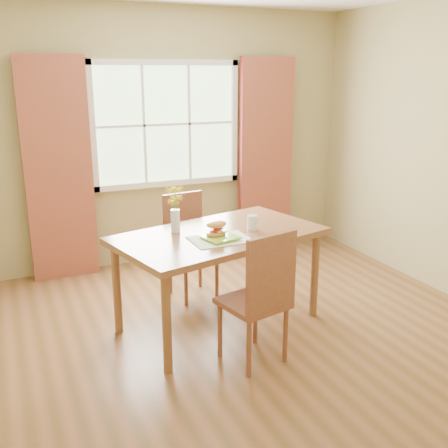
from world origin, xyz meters
name	(u,v)px	position (x,y,z in m)	size (l,w,h in m)	color
room	(242,167)	(0.00, 0.00, 1.35)	(4.24, 3.84, 2.74)	brown
window	(167,124)	(0.00, 1.87, 1.50)	(1.62, 0.06, 1.32)	#B9E5AD
curtain_left	(58,171)	(-1.15, 1.78, 1.10)	(0.65, 0.08, 2.20)	maroon
curtain_right	(266,156)	(1.15, 1.78, 1.10)	(0.65, 0.08, 2.20)	maroon
dining_table	(219,242)	(-0.12, 0.16, 0.72)	(1.81, 1.29, 0.80)	brown
chair_near	(261,294)	(-0.10, -0.54, 0.55)	(0.50, 0.50, 1.01)	brown
chair_far	(189,240)	(-0.13, 0.87, 0.53)	(0.45, 0.45, 0.96)	brown
placemat	(220,239)	(-0.19, -0.01, 0.80)	(0.45, 0.33, 0.01)	beige
plate	(220,238)	(-0.19, -0.01, 0.81)	(0.24, 0.24, 0.01)	#86C030
croissant_sandwich	(216,229)	(-0.20, 0.03, 0.88)	(0.18, 0.12, 0.13)	#C88D44
water_glass	(252,223)	(0.16, 0.13, 0.86)	(0.08, 0.08, 0.12)	silver
flower_vase	(175,204)	(-0.43, 0.32, 1.03)	(0.15, 0.15, 0.38)	silver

